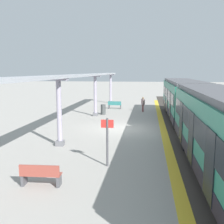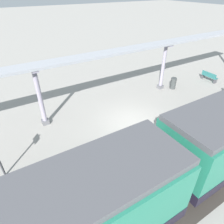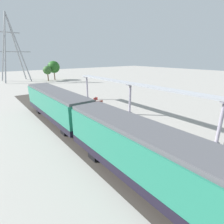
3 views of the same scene
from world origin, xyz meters
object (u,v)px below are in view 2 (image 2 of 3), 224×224
Objects in this scene: canopy_pillar_third at (40,98)px; trash_bin at (173,83)px; bench_mid_platform at (209,76)px; canopy_pillar_second at (163,67)px.

canopy_pillar_third is 11.19m from trash_bin.
trash_bin reaches higher than bench_mid_platform.
trash_bin is at bearing 81.53° from bench_mid_platform.
bench_mid_platform is at bearing -98.47° from trash_bin.
canopy_pillar_third reaches higher than bench_mid_platform.
canopy_pillar_second is 1.00× the size of canopy_pillar_third.
canopy_pillar_third reaches higher than trash_bin.
canopy_pillar_third is 3.89× the size of trash_bin.
canopy_pillar_second and canopy_pillar_third have the same top height.
trash_bin is (-0.60, -0.91, -1.46)m from canopy_pillar_second.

